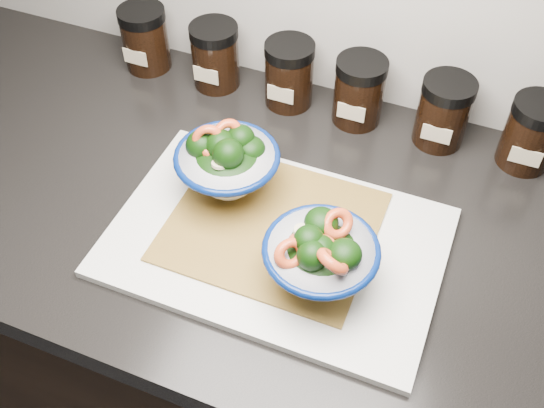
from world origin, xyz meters
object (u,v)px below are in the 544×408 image
at_px(bowl_right, 320,257).
at_px(bowl_left, 227,163).
at_px(spice_jar_a, 145,38).
at_px(spice_jar_f, 532,133).
at_px(spice_jar_b, 215,56).
at_px(spice_jar_c, 289,74).
at_px(spice_jar_e, 443,112).
at_px(spice_jar_d, 359,91).
at_px(cutting_board, 276,242).

bearing_deg(bowl_right, bowl_left, 148.94).
height_order(spice_jar_a, spice_jar_f, same).
xyz_separation_m(bowl_right, spice_jar_b, (-0.31, 0.34, -0.01)).
height_order(spice_jar_a, spice_jar_c, same).
distance_m(spice_jar_b, spice_jar_e, 0.39).
bearing_deg(spice_jar_b, bowl_right, -48.06).
bearing_deg(spice_jar_d, bowl_right, -81.23).
bearing_deg(spice_jar_a, cutting_board, -39.06).
distance_m(spice_jar_a, spice_jar_c, 0.27).
xyz_separation_m(spice_jar_b, spice_jar_f, (0.52, 0.00, 0.00)).
distance_m(cutting_board, spice_jar_f, 0.42).
height_order(bowl_left, spice_jar_e, bowl_left).
relative_size(bowl_left, bowl_right, 1.02).
xyz_separation_m(cutting_board, spice_jar_d, (0.02, 0.30, 0.05)).
xyz_separation_m(spice_jar_c, spice_jar_f, (0.39, 0.00, 0.00)).
bearing_deg(spice_jar_e, cutting_board, -118.29).
bearing_deg(spice_jar_c, bowl_left, -90.86).
height_order(bowl_right, spice_jar_b, bowl_right).
xyz_separation_m(spice_jar_d, spice_jar_e, (0.14, 0.00, 0.00)).
bearing_deg(spice_jar_c, spice_jar_d, 0.00).
distance_m(spice_jar_a, spice_jar_d, 0.39).
height_order(cutting_board, spice_jar_e, spice_jar_e).
height_order(spice_jar_a, spice_jar_e, same).
height_order(spice_jar_b, spice_jar_c, same).
relative_size(spice_jar_a, spice_jar_d, 1.00).
height_order(spice_jar_d, spice_jar_e, same).
bearing_deg(spice_jar_f, spice_jar_e, 180.00).
relative_size(cutting_board, spice_jar_a, 3.98).
relative_size(cutting_board, spice_jar_c, 3.98).
height_order(bowl_right, spice_jar_a, bowl_right).
xyz_separation_m(bowl_left, spice_jar_e, (0.26, 0.23, -0.01)).
height_order(spice_jar_a, spice_jar_d, same).
bearing_deg(spice_jar_a, spice_jar_d, 0.00).
bearing_deg(bowl_left, spice_jar_b, 119.06).
bearing_deg(bowl_right, spice_jar_d, 98.77).
bearing_deg(spice_jar_b, bowl_left, -60.94).
xyz_separation_m(cutting_board, spice_jar_b, (-0.23, 0.30, 0.05)).
height_order(cutting_board, bowl_left, bowl_left).
bearing_deg(spice_jar_b, cutting_board, -52.24).
bearing_deg(bowl_right, spice_jar_a, 142.36).
bearing_deg(spice_jar_d, bowl_left, -117.63).
xyz_separation_m(bowl_left, spice_jar_f, (0.39, 0.23, -0.01)).
relative_size(bowl_left, spice_jar_b, 1.33).
distance_m(bowl_left, spice_jar_b, 0.27).
bearing_deg(bowl_left, spice_jar_e, 42.27).
distance_m(cutting_board, spice_jar_c, 0.32).
height_order(bowl_left, spice_jar_b, bowl_left).
xyz_separation_m(bowl_left, spice_jar_c, (0.00, 0.23, -0.01)).
height_order(spice_jar_d, spice_jar_f, same).
distance_m(spice_jar_b, spice_jar_d, 0.25).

